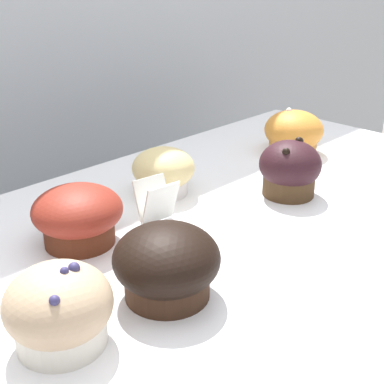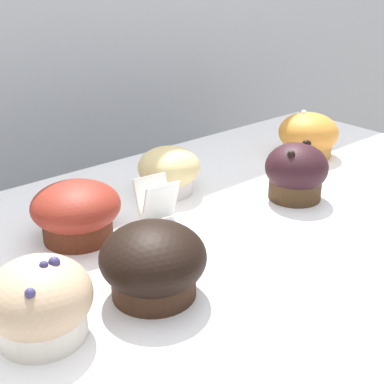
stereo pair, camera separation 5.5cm
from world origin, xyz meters
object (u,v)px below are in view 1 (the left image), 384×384
object	(u,v)px
muffin_front_right	(59,309)
muffin_back_center	(78,215)
muffin_front_center	(290,169)
muffin_back_right	(163,171)
muffin_back_left	(167,264)
muffin_front_left	(294,133)

from	to	relation	value
muffin_front_right	muffin_back_center	world-z (taller)	muffin_front_right
muffin_front_center	muffin_front_right	xyz separation A→B (m)	(-0.43, -0.05, -0.00)
muffin_front_center	muffin_back_right	distance (m)	0.19
muffin_front_center	muffin_back_left	world-z (taller)	muffin_front_center
muffin_back_right	muffin_front_left	world-z (taller)	muffin_front_left
muffin_front_right	muffin_back_center	size ratio (longest dim) A/B	0.89
muffin_front_center	muffin_back_center	distance (m)	0.33
muffin_front_left	muffin_front_center	bearing A→B (deg)	-146.86
muffin_front_center	muffin_back_left	distance (m)	0.32
muffin_back_right	muffin_front_right	distance (m)	0.36
muffin_back_left	muffin_front_right	bearing A→B (deg)	173.85
muffin_front_center	muffin_back_right	size ratio (longest dim) A/B	0.98
muffin_front_center	muffin_front_left	world-z (taller)	muffin_front_center
muffin_front_center	muffin_front_right	distance (m)	0.44
muffin_front_right	muffin_back_center	bearing A→B (deg)	50.82
muffin_front_left	muffin_back_center	bearing A→B (deg)	-178.93
muffin_back_left	muffin_back_center	xyz separation A→B (m)	(0.00, 0.16, -0.00)
muffin_back_right	muffin_back_center	bearing A→B (deg)	-167.77
muffin_front_center	muffin_back_center	bearing A→B (deg)	162.27
muffin_back_left	muffin_back_center	world-z (taller)	muffin_back_left
muffin_front_center	muffin_back_center	size ratio (longest dim) A/B	0.82
muffin_back_left	muffin_front_left	world-z (taller)	muffin_front_left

